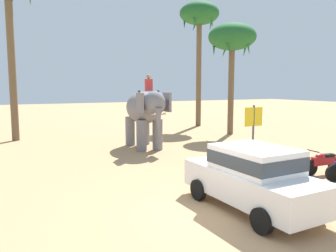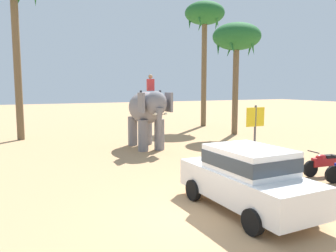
{
  "view_description": "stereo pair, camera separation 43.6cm",
  "coord_description": "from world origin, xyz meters",
  "px_view_note": "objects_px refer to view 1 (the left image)",
  "views": [
    {
      "loc": [
        -4.92,
        -6.67,
        3.26
      ],
      "look_at": [
        1.39,
        5.82,
        1.6
      ],
      "focal_mm": 35.41,
      "sensor_mm": 36.0,
      "label": 1
    },
    {
      "loc": [
        -4.53,
        -6.86,
        3.26
      ],
      "look_at": [
        1.39,
        5.82,
        1.6
      ],
      "focal_mm": 35.41,
      "sensor_mm": 36.0,
      "label": 2
    }
  ],
  "objects_px": {
    "car_sedan_foreground": "(253,175)",
    "elephant_with_mahout": "(145,111)",
    "palm_tree_near_hut": "(232,40)",
    "motorcycle_end_of_row": "(323,162)",
    "palm_tree_behind_elephant": "(199,18)",
    "signboard_yellow": "(254,120)"
  },
  "relations": [
    {
      "from": "palm_tree_behind_elephant",
      "to": "car_sedan_foreground",
      "type": "bearing_deg",
      "value": -117.66
    },
    {
      "from": "car_sedan_foreground",
      "to": "palm_tree_behind_elephant",
      "type": "distance_m",
      "value": 20.59
    },
    {
      "from": "palm_tree_behind_elephant",
      "to": "palm_tree_near_hut",
      "type": "height_order",
      "value": "palm_tree_behind_elephant"
    },
    {
      "from": "car_sedan_foreground",
      "to": "palm_tree_behind_elephant",
      "type": "height_order",
      "value": "palm_tree_behind_elephant"
    },
    {
      "from": "elephant_with_mahout",
      "to": "signboard_yellow",
      "type": "relative_size",
      "value": 1.63
    },
    {
      "from": "car_sedan_foreground",
      "to": "motorcycle_end_of_row",
      "type": "relative_size",
      "value": 2.3
    },
    {
      "from": "elephant_with_mahout",
      "to": "motorcycle_end_of_row",
      "type": "distance_m",
      "value": 8.91
    },
    {
      "from": "motorcycle_end_of_row",
      "to": "palm_tree_near_hut",
      "type": "relative_size",
      "value": 0.24
    },
    {
      "from": "car_sedan_foreground",
      "to": "palm_tree_near_hut",
      "type": "height_order",
      "value": "palm_tree_near_hut"
    },
    {
      "from": "car_sedan_foreground",
      "to": "signboard_yellow",
      "type": "height_order",
      "value": "signboard_yellow"
    },
    {
      "from": "car_sedan_foreground",
      "to": "elephant_with_mahout",
      "type": "xyz_separation_m",
      "value": [
        0.89,
        9.46,
        1.06
      ]
    },
    {
      "from": "elephant_with_mahout",
      "to": "palm_tree_behind_elephant",
      "type": "xyz_separation_m",
      "value": [
        7.95,
        7.4,
        6.77
      ]
    },
    {
      "from": "motorcycle_end_of_row",
      "to": "signboard_yellow",
      "type": "distance_m",
      "value": 4.11
    },
    {
      "from": "motorcycle_end_of_row",
      "to": "palm_tree_behind_elephant",
      "type": "bearing_deg",
      "value": 75.13
    },
    {
      "from": "motorcycle_end_of_row",
      "to": "signboard_yellow",
      "type": "xyz_separation_m",
      "value": [
        0.04,
        3.93,
        1.22
      ]
    },
    {
      "from": "motorcycle_end_of_row",
      "to": "car_sedan_foreground",
      "type": "bearing_deg",
      "value": -161.61
    },
    {
      "from": "elephant_with_mahout",
      "to": "motorcycle_end_of_row",
      "type": "relative_size",
      "value": 2.17
    },
    {
      "from": "elephant_with_mahout",
      "to": "signboard_yellow",
      "type": "bearing_deg",
      "value": -45.08
    },
    {
      "from": "car_sedan_foreground",
      "to": "elephant_with_mahout",
      "type": "relative_size",
      "value": 1.06
    },
    {
      "from": "palm_tree_near_hut",
      "to": "signboard_yellow",
      "type": "xyz_separation_m",
      "value": [
        -3.42,
        -6.23,
        -4.71
      ]
    },
    {
      "from": "palm_tree_near_hut",
      "to": "signboard_yellow",
      "type": "height_order",
      "value": "palm_tree_near_hut"
    },
    {
      "from": "palm_tree_behind_elephant",
      "to": "signboard_yellow",
      "type": "bearing_deg",
      "value": -109.48
    }
  ]
}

